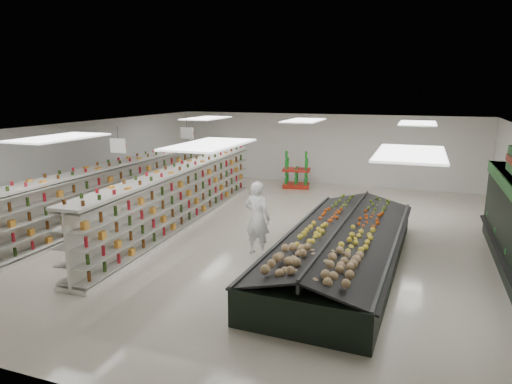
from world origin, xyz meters
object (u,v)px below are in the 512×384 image
at_px(shopper_background, 199,182).
at_px(gondola_left, 116,193).
at_px(shopper_main, 257,218).
at_px(produce_island, 342,246).
at_px(gondola_center, 182,198).
at_px(soda_endcap, 297,171).

bearing_deg(shopper_background, gondola_left, 156.59).
xyz_separation_m(gondola_left, shopper_background, (1.57, 3.08, -0.09)).
xyz_separation_m(shopper_main, shopper_background, (-4.18, 4.84, -0.23)).
xyz_separation_m(produce_island, shopper_main, (-2.25, 0.07, 0.47)).
relative_size(gondola_left, produce_island, 1.40).
bearing_deg(gondola_center, soda_endcap, 70.75).
height_order(gondola_center, shopper_main, shopper_main).
bearing_deg(produce_island, shopper_background, 142.64).
distance_m(gondola_left, produce_island, 8.21).
bearing_deg(shopper_background, soda_endcap, -35.64).
distance_m(gondola_left, shopper_background, 3.46).
xyz_separation_m(gondola_center, shopper_main, (3.20, -1.75, 0.12)).
bearing_deg(soda_endcap, produce_island, -67.98).
distance_m(soda_endcap, shopper_main, 8.57).
bearing_deg(gondola_center, produce_island, -21.21).
distance_m(shopper_main, shopper_background, 6.39).
bearing_deg(gondola_left, gondola_center, -0.20).
relative_size(gondola_left, shopper_background, 7.04).
bearing_deg(shopper_main, produce_island, -172.53).
xyz_separation_m(gondola_left, gondola_center, (2.54, -0.00, 0.01)).
height_order(produce_island, shopper_background, shopper_background).
bearing_deg(produce_island, shopper_main, 178.21).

